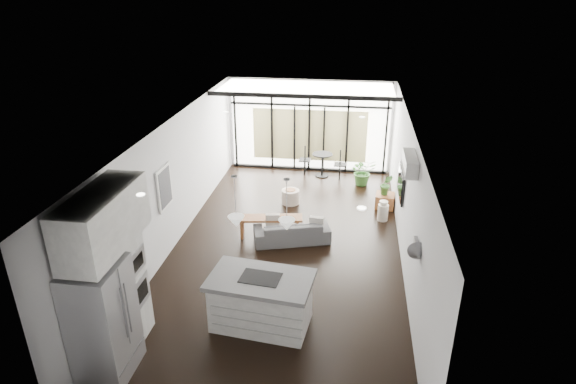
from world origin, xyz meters
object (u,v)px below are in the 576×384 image
(milk_can, at_px, (383,211))
(fridge, at_px, (103,321))
(sofa, at_px, (292,228))
(tv, at_px, (401,184))
(console_bench, at_px, (270,226))
(pouf, at_px, (290,197))
(island, at_px, (261,301))

(milk_can, bearing_deg, fridge, -127.17)
(sofa, height_order, tv, tv)
(console_bench, relative_size, pouf, 3.19)
(island, height_order, tv, tv)
(fridge, height_order, tv, fridge)
(console_bench, distance_m, tv, 3.14)
(sofa, relative_size, pouf, 3.62)
(sofa, xyz_separation_m, tv, (2.38, 0.63, 0.97))
(tv, bearing_deg, sofa, -165.21)
(island, distance_m, console_bench, 3.14)
(console_bench, bearing_deg, island, -91.38)
(island, bearing_deg, milk_can, 68.90)
(fridge, xyz_separation_m, sofa, (2.20, 4.32, -0.60))
(pouf, relative_size, milk_can, 0.91)
(pouf, height_order, tv, tv)
(fridge, relative_size, milk_can, 3.60)
(console_bench, relative_size, milk_can, 2.92)
(island, bearing_deg, tv, 61.17)
(fridge, relative_size, tv, 1.69)
(island, xyz_separation_m, sofa, (0.13, 2.94, -0.14))
(console_bench, distance_m, milk_can, 2.88)
(pouf, bearing_deg, island, -87.98)
(pouf, bearing_deg, milk_can, -15.19)
(island, bearing_deg, sofa, 93.74)
(fridge, bearing_deg, milk_can, 52.83)
(island, xyz_separation_m, console_bench, (-0.41, 3.10, -0.23))
(island, height_order, pouf, island)
(pouf, bearing_deg, console_bench, -97.24)
(milk_can, height_order, tv, tv)
(pouf, bearing_deg, fridge, -106.71)
(island, xyz_separation_m, tv, (2.52, 3.57, 0.83))
(fridge, relative_size, pouf, 3.94)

